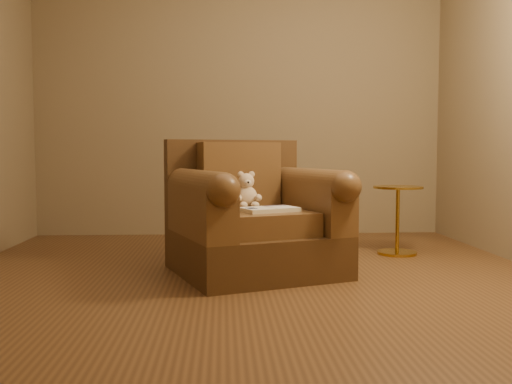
{
  "coord_description": "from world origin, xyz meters",
  "views": [
    {
      "loc": [
        -0.17,
        -3.68,
        0.82
      ],
      "look_at": [
        0.05,
        0.08,
        0.56
      ],
      "focal_mm": 40.0,
      "sensor_mm": 36.0,
      "label": 1
    }
  ],
  "objects": [
    {
      "name": "floor",
      "position": [
        0.0,
        0.0,
        0.0
      ],
      "size": [
        4.0,
        4.0,
        0.0
      ],
      "primitive_type": "plane",
      "color": "brown",
      "rests_on": "ground"
    },
    {
      "name": "teddy_bear",
      "position": [
        -0.01,
        0.25,
        0.53
      ],
      "size": [
        0.19,
        0.21,
        0.26
      ],
      "rotation": [
        0.0,
        0.0,
        0.16
      ],
      "color": "beige",
      "rests_on": "armchair"
    },
    {
      "name": "guidebook",
      "position": [
        0.13,
        -0.01,
        0.45
      ],
      "size": [
        0.42,
        0.35,
        0.03
      ],
      "rotation": [
        0.0,
        0.0,
        0.44
      ],
      "color": "beige",
      "rests_on": "armchair"
    },
    {
      "name": "room",
      "position": [
        0.0,
        0.0,
        1.71
      ],
      "size": [
        4.02,
        4.02,
        2.71
      ],
      "color": "#826E50",
      "rests_on": "ground"
    },
    {
      "name": "armchair",
      "position": [
        0.03,
        0.17,
        0.35
      ],
      "size": [
        1.27,
        1.24,
        0.91
      ],
      "rotation": [
        0.0,
        0.0,
        0.35
      ],
      "color": "#472E17",
      "rests_on": "floor"
    },
    {
      "name": "side_table",
      "position": [
        1.22,
        0.78,
        0.3
      ],
      "size": [
        0.39,
        0.39,
        0.55
      ],
      "color": "#B88E32",
      "rests_on": "floor"
    }
  ]
}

